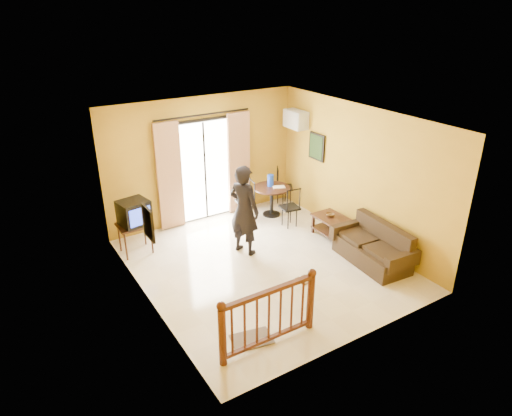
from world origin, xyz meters
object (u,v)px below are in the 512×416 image
television (134,213)px  standing_person (244,210)px  dining_table (272,193)px  coffee_table (335,225)px  sofa (374,248)px

television → standing_person: 2.13m
television → standing_person: bearing=-41.6°
dining_table → standing_person: 1.87m
television → coffee_table: size_ratio=0.61×
television → dining_table: television is taller
television → standing_person: standing_person is taller
dining_table → standing_person: size_ratio=0.46×
television → standing_person: size_ratio=0.34×
standing_person → sofa: bearing=-153.8°
sofa → coffee_table: bearing=94.3°
television → sofa: size_ratio=0.37×
television → dining_table: size_ratio=0.73×
coffee_table → standing_person: (-1.90, 0.52, 0.61)m
television → standing_person: (1.82, -1.12, 0.05)m
standing_person → television: bearing=35.5°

